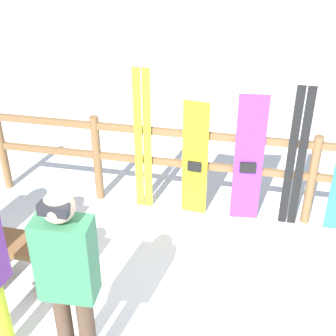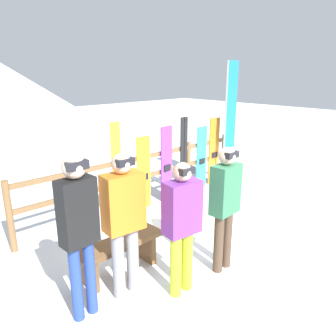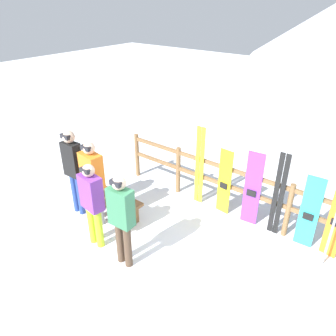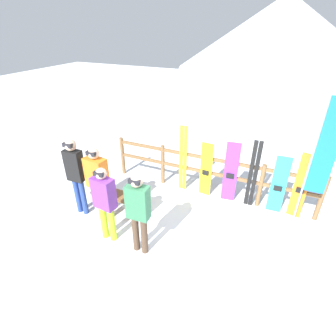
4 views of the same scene
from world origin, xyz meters
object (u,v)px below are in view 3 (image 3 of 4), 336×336
(snowboard_yellow, at_px, (224,182))
(person_purple, at_px, (92,200))
(person_plaid_green, at_px, (121,215))
(bench, at_px, (116,202))
(person_black, at_px, (73,166))
(snowboard_purple, at_px, (252,189))
(person_orange, at_px, (93,178))
(ski_pair_black, at_px, (279,195))
(ski_pair_yellow, at_px, (200,166))
(snowboard_cyan, at_px, (309,213))

(snowboard_yellow, bearing_deg, person_purple, -119.57)
(person_purple, bearing_deg, person_plaid_green, -2.71)
(bench, xyz_separation_m, person_purple, (0.32, -0.79, 0.59))
(person_plaid_green, height_order, person_black, person_black)
(snowboard_yellow, xyz_separation_m, snowboard_purple, (0.59, 0.00, 0.06))
(bench, relative_size, person_orange, 0.69)
(person_purple, height_order, person_plaid_green, person_plaid_green)
(person_purple, relative_size, person_plaid_green, 0.97)
(snowboard_yellow, height_order, snowboard_purple, snowboard_purple)
(person_plaid_green, relative_size, snowboard_purple, 1.09)
(snowboard_yellow, relative_size, ski_pair_black, 0.85)
(ski_pair_yellow, relative_size, snowboard_yellow, 1.23)
(person_orange, bearing_deg, snowboard_yellow, 45.93)
(bench, distance_m, ski_pair_yellow, 1.86)
(person_orange, xyz_separation_m, person_black, (-0.55, -0.00, 0.09))
(person_black, xyz_separation_m, snowboard_cyan, (3.99, 1.84, -0.39))
(person_purple, relative_size, snowboard_yellow, 1.15)
(person_purple, distance_m, snowboard_cyan, 3.73)
(bench, height_order, person_purple, person_purple)
(person_black, xyz_separation_m, ski_pair_black, (3.42, 1.84, -0.26))
(ski_pair_yellow, relative_size, snowboard_purple, 1.13)
(bench, height_order, ski_pair_black, ski_pair_black)
(snowboard_purple, height_order, snowboard_cyan, snowboard_purple)
(person_purple, distance_m, person_plaid_green, 0.74)
(person_black, xyz_separation_m, snowboard_yellow, (2.33, 1.84, -0.39))
(bench, bearing_deg, person_plaid_green, -38.06)
(person_orange, bearing_deg, ski_pair_black, 32.67)
(person_black, relative_size, ski_pair_black, 1.09)
(person_purple, height_order, snowboard_yellow, person_purple)
(person_plaid_green, distance_m, snowboard_yellow, 2.39)
(person_orange, xyz_separation_m, ski_pair_yellow, (1.17, 1.84, -0.13))
(ski_pair_yellow, distance_m, ski_pair_black, 1.69)
(person_plaid_green, bearing_deg, bench, 141.94)
(person_orange, relative_size, ski_pair_black, 1.04)
(bench, xyz_separation_m, snowboard_cyan, (3.26, 1.48, 0.35))
(person_black, bearing_deg, snowboard_cyan, 24.77)
(ski_pair_yellow, xyz_separation_m, snowboard_purple, (1.19, -0.00, -0.11))
(person_orange, distance_m, snowboard_cyan, 3.91)
(person_purple, height_order, ski_pair_black, ski_pair_black)
(ski_pair_yellow, bearing_deg, person_plaid_green, -88.61)
(ski_pair_yellow, height_order, snowboard_cyan, ski_pair_yellow)
(person_purple, height_order, snowboard_cyan, person_purple)
(ski_pair_black, bearing_deg, snowboard_yellow, -179.82)
(person_plaid_green, relative_size, person_orange, 0.97)
(person_plaid_green, bearing_deg, snowboard_purple, 63.73)
(person_purple, xyz_separation_m, snowboard_cyan, (2.95, 2.27, -0.24))
(person_orange, height_order, person_black, person_black)
(snowboard_cyan, bearing_deg, person_plaid_green, -133.70)
(bench, relative_size, person_black, 0.66)
(bench, distance_m, person_purple, 1.04)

